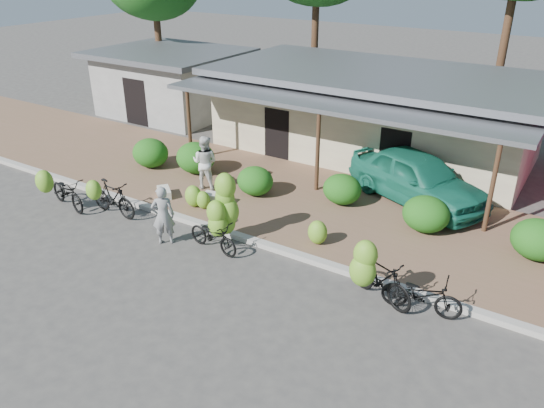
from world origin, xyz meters
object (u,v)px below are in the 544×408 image
Objects in this scene: bike_far_left at (65,191)px; teal_van at (418,178)px; sack_near at (215,198)px; sack_far at (164,193)px; vendor at (163,215)px; bystander at (205,162)px; bike_right at (376,275)px; bike_left at (111,197)px; bike_center at (219,220)px; bike_far_right at (422,294)px.

teal_van is (9.49, 6.33, 0.36)m from bike_far_left.
sack_near reaches higher than sack_far.
vendor is 3.76m from bystander.
bike_right is 0.40× the size of teal_van.
bike_right is 2.32× the size of sack_near.
teal_van is (5.20, 6.31, 0.08)m from vendor.
sack_near is at bearing 17.49° from sack_far.
bystander is at bearing -109.29° from vendor.
sack_far is at bearing 100.57° from bike_right.
bystander reaches higher than bike_left.
bike_right reaches higher than sack_far.
bike_center reaches higher than vendor.
bike_far_left is 1.06× the size of bike_right.
bike_left is 4.07m from bike_center.
bike_far_left is at bearing 103.59° from bike_center.
bike_far_left is 0.97× the size of bike_center.
bike_right is 2.63× the size of sack_far.
sack_near is at bearing 93.18° from bike_right.
sack_near is (-7.50, 1.96, -0.22)m from bike_far_right.
bystander is (-1.33, 3.51, 0.17)m from vendor.
bike_left is 3.27m from sack_near.
bystander reaches higher than sack_near.
sack_near is at bearing 67.32° from bike_far_right.
teal_van reaches higher than sack_near.
bike_left is 1.04× the size of bystander.
bystander is (-1.04, 0.81, 0.78)m from sack_near.
sack_far is at bearing 73.80° from bike_center.
bike_left is at bearing -49.06° from vendor.
sack_near is 0.48× the size of vendor.
sack_far is (-1.74, -0.55, -0.01)m from sack_near.
vendor is 0.36× the size of teal_van.
bystander is (0.71, 1.36, 0.79)m from sack_far.
bike_left is 1.10× the size of vendor.
bike_far_right is 1.09× the size of vendor.
bike_far_left reaches higher than bike_left.
bike_far_left is at bearing 106.84° from bike_left.
bike_center is 3.97m from bystander.
sack_far is 8.37m from teal_van.
bike_right reaches higher than bike_far_left.
vendor is (2.60, -0.41, 0.25)m from bike_left.
bystander is at bearing 90.08° from bike_right.
sack_near is at bearing 47.47° from bike_center.
teal_van is at bearing 29.88° from sack_far.
teal_van is (7.23, 4.16, 0.70)m from sack_far.
vendor is at bearing 164.56° from teal_van.
bystander is 7.10m from teal_van.
sack_far is 0.15× the size of teal_van.
vendor is (2.03, -2.15, 0.62)m from sack_far.
bystander is at bearing -19.77° from bike_left.
sack_near is 0.17× the size of teal_van.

